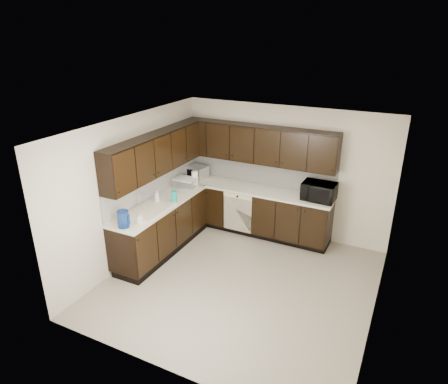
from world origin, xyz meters
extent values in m
plane|color=gray|center=(0.00, 0.00, 0.00)|extent=(4.00, 4.00, 0.00)
plane|color=white|center=(0.00, 0.00, 2.50)|extent=(4.00, 4.00, 0.00)
cube|color=beige|center=(0.00, 2.00, 1.25)|extent=(4.00, 0.02, 2.50)
cube|color=beige|center=(-2.00, 0.00, 1.25)|extent=(0.02, 4.00, 2.50)
cube|color=beige|center=(2.00, 0.00, 1.25)|extent=(0.02, 4.00, 2.50)
cube|color=beige|center=(0.00, -2.00, 1.25)|extent=(4.00, 0.02, 2.50)
cube|color=black|center=(-0.50, 1.70, 0.45)|extent=(3.00, 0.60, 0.90)
cube|color=black|center=(-1.70, 0.30, 0.45)|extent=(0.60, 2.20, 0.90)
cube|color=black|center=(-0.50, 1.73, 0.05)|extent=(3.00, 0.54, 0.10)
cube|color=black|center=(-1.67, 0.30, 0.05)|extent=(0.54, 2.20, 0.10)
cube|color=beige|center=(-0.50, 1.70, 0.92)|extent=(3.03, 0.63, 0.04)
cube|color=beige|center=(-1.70, 0.30, 0.92)|extent=(0.63, 2.23, 0.04)
cube|color=silver|center=(-0.50, 1.99, 1.18)|extent=(3.00, 0.02, 0.48)
cube|color=silver|center=(-1.99, 0.60, 1.18)|extent=(0.02, 2.80, 0.48)
cube|color=black|center=(-0.50, 1.83, 1.77)|extent=(3.00, 0.33, 0.70)
cube|color=black|center=(-1.83, 0.43, 1.77)|extent=(0.33, 2.47, 0.70)
cube|color=beige|center=(-0.70, 1.41, 0.50)|extent=(0.58, 0.02, 0.78)
cube|color=beige|center=(-0.70, 1.40, 0.84)|extent=(0.58, 0.03, 0.08)
cylinder|color=black|center=(-0.70, 1.39, 0.84)|extent=(0.04, 0.02, 0.04)
cube|color=beige|center=(-1.68, 0.00, 0.95)|extent=(0.54, 0.82, 0.03)
cube|color=beige|center=(-1.68, -0.20, 0.86)|extent=(0.42, 0.34, 0.16)
cube|color=beige|center=(-1.68, 0.20, 0.86)|extent=(0.42, 0.34, 0.16)
cylinder|color=silver|center=(-1.90, 0.00, 1.07)|extent=(0.03, 0.03, 0.26)
cylinder|color=silver|center=(-1.85, 0.00, 1.19)|extent=(0.14, 0.02, 0.02)
cylinder|color=#B2B2B7|center=(-1.68, -0.20, 0.89)|extent=(0.20, 0.20, 0.10)
imported|color=black|center=(0.75, 1.67, 1.10)|extent=(0.59, 0.41, 0.32)
imported|color=gray|center=(-1.52, -0.47, 1.03)|extent=(0.10, 0.10, 0.18)
imported|color=gray|center=(-1.77, 0.32, 1.06)|extent=(0.12, 0.12, 0.23)
cube|color=silver|center=(-1.75, 1.72, 1.06)|extent=(0.45, 0.38, 0.25)
cube|color=silver|center=(-1.71, 1.18, 1.02)|extent=(0.47, 0.40, 0.16)
cylinder|color=navy|center=(-1.66, -0.70, 1.07)|extent=(0.20, 0.20, 0.27)
cylinder|color=#0E9B8B|center=(-1.48, 0.43, 1.05)|extent=(0.12, 0.12, 0.21)
cylinder|color=white|center=(-1.60, 1.35, 1.08)|extent=(0.12, 0.12, 0.27)
camera|label=1|loc=(2.15, -4.91, 3.76)|focal=32.00mm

